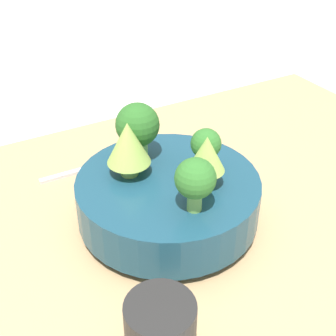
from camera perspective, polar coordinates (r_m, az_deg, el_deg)
The scene contains 10 objects.
ground_plane at distance 0.78m, azimuth -0.63°, elevation -6.75°, with size 6.00×6.00×0.00m, color silver.
table at distance 0.77m, azimuth -0.64°, elevation -5.65°, with size 1.13×0.63×0.04m.
bowl at distance 0.70m, azimuth -0.00°, elevation -3.71°, with size 0.27×0.27×0.08m.
broccoli_floret_left at distance 0.68m, azimuth 4.63°, elevation 2.55°, with size 0.04×0.04×0.07m.
romanesco_piece_far at distance 0.64m, azimuth 4.72°, elevation 1.53°, with size 0.05×0.05×0.08m.
romanesco_piece_near at distance 0.66m, azimuth -4.79°, elevation 2.81°, with size 0.06×0.06×0.09m.
broccoli_floret_front at distance 0.70m, azimuth -3.73°, elevation 5.02°, with size 0.07×0.07×0.09m.
broccoli_floret_back at distance 0.59m, azimuth 3.35°, elevation -1.46°, with size 0.05×0.05×0.08m.
cup at distance 0.52m, azimuth -0.93°, elevation -19.84°, with size 0.08×0.08×0.09m.
fork at distance 0.85m, azimuth -9.93°, elevation -0.09°, with size 0.17×0.01×0.01m.
Camera 1 is at (0.28, 0.52, 0.50)m, focal length 50.00 mm.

